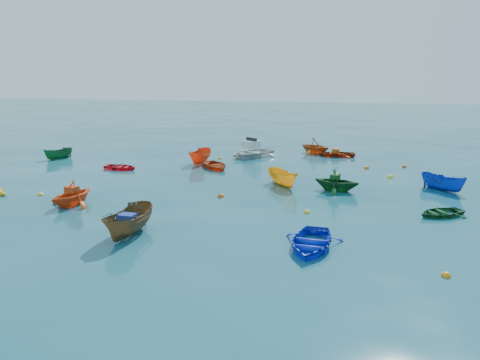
# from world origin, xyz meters

# --- Properties ---
(ground) EXTENTS (160.00, 160.00, 0.00)m
(ground) POSITION_xyz_m (0.00, 0.00, 0.00)
(ground) COLOR #0B4650
(ground) RESTS_ON ground
(sampan_brown_mid) EXTENTS (1.60, 3.54, 1.33)m
(sampan_brown_mid) POSITION_xyz_m (-3.01, -4.28, 0.00)
(sampan_brown_mid) COLOR brown
(sampan_brown_mid) RESTS_ON ground
(dinghy_blue_se) EXTENTS (2.76, 3.62, 0.70)m
(dinghy_blue_se) POSITION_xyz_m (4.67, -4.29, 0.00)
(dinghy_blue_se) COLOR #0F27C7
(dinghy_blue_se) RESTS_ON ground
(dinghy_orange_w) EXTENTS (2.89, 3.15, 1.40)m
(dinghy_orange_w) POSITION_xyz_m (-7.86, -0.61, 0.00)
(dinghy_orange_w) COLOR #ED4D16
(dinghy_orange_w) RESTS_ON ground
(sampan_yellow_mid) EXTENTS (2.57, 3.05, 1.14)m
(sampan_yellow_mid) POSITION_xyz_m (2.54, 5.67, 0.00)
(sampan_yellow_mid) COLOR #F3A415
(sampan_yellow_mid) RESTS_ON ground
(dinghy_green_e) EXTENTS (2.94, 2.70, 0.50)m
(dinghy_green_e) POSITION_xyz_m (10.69, 1.19, 0.00)
(dinghy_green_e) COLOR #104821
(dinghy_green_e) RESTS_ON ground
(dinghy_red_nw) EXTENTS (2.73, 2.15, 0.51)m
(dinghy_red_nw) POSITION_xyz_m (-9.30, 8.28, 0.00)
(dinghy_red_nw) COLOR red
(dinghy_red_nw) RESTS_ON ground
(sampan_orange_n) EXTENTS (1.54, 3.26, 1.22)m
(sampan_orange_n) POSITION_xyz_m (-4.30, 11.42, 0.00)
(sampan_orange_n) COLOR #E94616
(sampan_orange_n) RESTS_ON ground
(dinghy_green_n) EXTENTS (3.09, 2.85, 1.36)m
(dinghy_green_n) POSITION_xyz_m (5.73, 5.07, 0.00)
(dinghy_green_n) COLOR #10471B
(dinghy_green_n) RESTS_ON ground
(dinghy_red_ne) EXTENTS (3.12, 2.39, 0.60)m
(dinghy_red_ne) POSITION_xyz_m (5.84, 16.35, 0.00)
(dinghy_red_ne) COLOR #A52D0D
(dinghy_red_ne) RESTS_ON ground
(sampan_blue_far) EXTENTS (2.77, 2.70, 1.09)m
(sampan_blue_far) POSITION_xyz_m (11.87, 6.42, 0.00)
(sampan_blue_far) COLOR #0D34A8
(sampan_blue_far) RESTS_ON ground
(dinghy_red_far) EXTENTS (3.46, 3.68, 0.62)m
(dinghy_red_far) POSITION_xyz_m (-2.79, 9.88, 0.00)
(dinghy_red_far) COLOR #C13910
(dinghy_red_far) RESTS_ON ground
(dinghy_orange_far) EXTENTS (3.61, 3.51, 1.45)m
(dinghy_orange_far) POSITION_xyz_m (4.02, 17.34, 0.00)
(dinghy_orange_far) COLOR #BC4C11
(dinghy_orange_far) RESTS_ON ground
(sampan_green_far) EXTENTS (1.98, 2.60, 0.95)m
(sampan_green_far) POSITION_xyz_m (-15.87, 11.14, 0.00)
(sampan_green_far) COLOR #145629
(sampan_green_far) RESTS_ON ground
(motorboat_white) EXTENTS (4.87, 5.07, 1.46)m
(motorboat_white) POSITION_xyz_m (-0.98, 14.92, 0.00)
(motorboat_white) COLOR silver
(motorboat_white) RESTS_ON ground
(tarp_blue_a) EXTENTS (0.72, 0.57, 0.33)m
(tarp_blue_a) POSITION_xyz_m (-3.03, -4.43, 0.83)
(tarp_blue_a) COLOR navy
(tarp_blue_a) RESTS_ON sampan_brown_mid
(tarp_orange_a) EXTENTS (0.73, 0.62, 0.30)m
(tarp_orange_a) POSITION_xyz_m (-7.85, -0.56, 0.85)
(tarp_orange_a) COLOR #B93C13
(tarp_orange_a) RESTS_ON dinghy_orange_w
(tarp_green_b) EXTENTS (0.62, 0.72, 0.30)m
(tarp_green_b) POSITION_xyz_m (5.63, 5.10, 0.83)
(tarp_green_b) COLOR #114415
(tarp_green_b) RESTS_ON dinghy_green_n
(tarp_orange_b) EXTENTS (0.60, 0.75, 0.34)m
(tarp_orange_b) POSITION_xyz_m (5.74, 16.34, 0.47)
(tarp_orange_b) COLOR #BB5313
(tarp_orange_b) RESTS_ON dinghy_red_ne
(buoy_ye_a) EXTENTS (0.31, 0.31, 0.31)m
(buoy_ye_a) POSITION_xyz_m (4.27, 0.40, 0.00)
(buoy_ye_a) COLOR yellow
(buoy_ye_a) RESTS_ON ground
(buoy_or_b) EXTENTS (0.33, 0.33, 0.33)m
(buoy_or_b) POSITION_xyz_m (9.36, -6.06, 0.00)
(buoy_or_b) COLOR orange
(buoy_or_b) RESTS_ON ground
(buoy_ye_b) EXTENTS (0.32, 0.32, 0.32)m
(buoy_ye_b) POSITION_xyz_m (-10.66, 0.83, 0.00)
(buoy_ye_b) COLOR yellow
(buoy_ye_b) RESTS_ON ground
(buoy_or_c) EXTENTS (0.38, 0.38, 0.38)m
(buoy_or_c) POSITION_xyz_m (-0.60, 2.48, 0.00)
(buoy_or_c) COLOR #E04C0C
(buoy_or_c) RESTS_ON ground
(buoy_ye_c) EXTENTS (0.31, 0.31, 0.31)m
(buoy_ye_c) POSITION_xyz_m (5.78, 9.29, 0.00)
(buoy_ye_c) COLOR yellow
(buoy_ye_c) RESTS_ON ground
(buoy_or_d) EXTENTS (0.34, 0.34, 0.34)m
(buoy_or_d) POSITION_xyz_m (10.63, 12.88, 0.00)
(buoy_or_d) COLOR #D0460B
(buoy_or_d) RESTS_ON ground
(buoy_ye_d) EXTENTS (0.31, 0.31, 0.31)m
(buoy_ye_d) POSITION_xyz_m (-3.29, 13.57, 0.00)
(buoy_ye_d) COLOR yellow
(buoy_ye_d) RESTS_ON ground
(buoy_or_e) EXTENTS (0.36, 0.36, 0.36)m
(buoy_or_e) POSITION_xyz_m (7.92, 11.92, 0.00)
(buoy_or_e) COLOR orange
(buoy_or_e) RESTS_ON ground
(buoy_ye_e) EXTENTS (0.38, 0.38, 0.38)m
(buoy_ye_e) POSITION_xyz_m (9.24, 9.25, 0.00)
(buoy_ye_e) COLOR yellow
(buoy_ye_e) RESTS_ON ground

